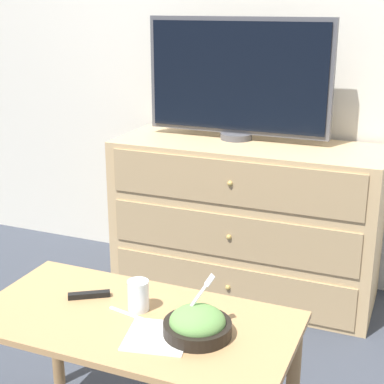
% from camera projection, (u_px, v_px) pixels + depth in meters
% --- Properties ---
extents(ground_plane, '(12.00, 12.00, 0.00)m').
position_uv_depth(ground_plane, '(256.00, 268.00, 3.24)').
color(ground_plane, '#383D47').
extents(wall_back, '(12.00, 0.05, 2.60)m').
position_uv_depth(wall_back, '(266.00, 23.00, 2.86)').
color(wall_back, silver).
rests_on(wall_back, ground_plane).
extents(dresser, '(1.27, 0.49, 0.76)m').
position_uv_depth(dresser, '(245.00, 220.00, 2.88)').
color(dresser, tan).
rests_on(dresser, ground_plane).
extents(tv, '(0.89, 0.15, 0.57)m').
position_uv_depth(tv, '(238.00, 78.00, 2.76)').
color(tv, '#515156').
rests_on(tv, dresser).
extents(coffee_table, '(0.97, 0.49, 0.49)m').
position_uv_depth(coffee_table, '(135.00, 341.00, 1.79)').
color(coffee_table, tan).
rests_on(coffee_table, ground_plane).
extents(takeout_bowl, '(0.20, 0.20, 0.17)m').
position_uv_depth(takeout_bowl, '(197.00, 324.00, 1.67)').
color(takeout_bowl, black).
rests_on(takeout_bowl, coffee_table).
extents(drink_cup, '(0.07, 0.07, 0.10)m').
position_uv_depth(drink_cup, '(138.00, 297.00, 1.81)').
color(drink_cup, beige).
rests_on(drink_cup, coffee_table).
extents(napkin, '(0.21, 0.21, 0.00)m').
position_uv_depth(napkin, '(157.00, 336.00, 1.67)').
color(napkin, white).
rests_on(napkin, coffee_table).
extents(knife, '(0.16, 0.04, 0.01)m').
position_uv_depth(knife, '(131.00, 315.00, 1.78)').
color(knife, white).
rests_on(knife, coffee_table).
extents(remote_control, '(0.13, 0.09, 0.02)m').
position_uv_depth(remote_control, '(89.00, 295.00, 1.89)').
color(remote_control, black).
rests_on(remote_control, coffee_table).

